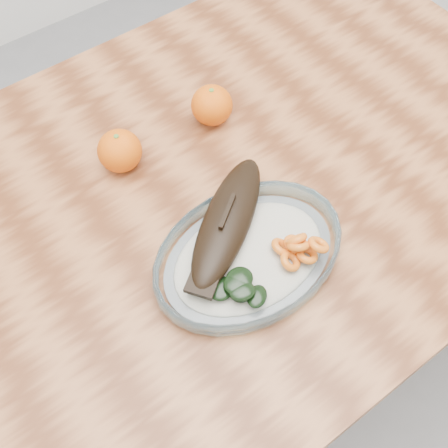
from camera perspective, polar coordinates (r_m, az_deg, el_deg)
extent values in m
plane|color=slate|center=(1.57, 0.36, -11.99)|extent=(3.00, 3.00, 0.00)
cube|color=#5A2C15|center=(0.92, 0.60, 4.24)|extent=(1.20, 0.80, 0.04)
cylinder|color=brown|center=(1.62, 8.85, 13.09)|extent=(0.06, 0.06, 0.71)
ellipsoid|color=white|center=(0.82, 2.51, -3.39)|extent=(0.54, 0.39, 0.01)
torus|color=#97CFEA|center=(0.81, 2.53, -3.04)|extent=(0.54, 0.54, 0.03)
ellipsoid|color=silver|center=(0.80, 2.55, -2.76)|extent=(0.48, 0.34, 0.02)
ellipsoid|color=black|center=(0.80, 0.34, 0.94)|extent=(0.24, 0.19, 0.04)
ellipsoid|color=black|center=(0.81, 0.33, 0.66)|extent=(0.20, 0.16, 0.02)
cube|color=black|center=(0.75, -2.18, -5.28)|extent=(0.06, 0.06, 0.01)
cube|color=black|center=(0.79, 0.34, 1.68)|extent=(0.05, 0.04, 0.02)
torus|color=#BE4E0D|center=(0.80, 7.24, -1.48)|extent=(0.04, 0.04, 0.03)
torus|color=#BE4E0D|center=(0.78, 6.87, -3.20)|extent=(0.04, 0.04, 0.03)
torus|color=#BE4E0D|center=(0.79, 8.58, -2.54)|extent=(0.04, 0.04, 0.03)
torus|color=#BE4E0D|center=(0.79, 5.95, -1.77)|extent=(0.04, 0.04, 0.04)
torus|color=#BE4E0D|center=(0.78, 9.75, -1.50)|extent=(0.04, 0.04, 0.03)
torus|color=#BE4E0D|center=(0.78, 7.67, -1.58)|extent=(0.05, 0.04, 0.04)
torus|color=#BE4E0D|center=(0.78, 7.49, -0.98)|extent=(0.05, 0.03, 0.04)
ellipsoid|color=black|center=(0.76, -0.38, -6.02)|extent=(0.05, 0.05, 0.01)
ellipsoid|color=black|center=(0.76, 1.78, -6.28)|extent=(0.05, 0.05, 0.01)
ellipsoid|color=black|center=(0.75, 3.43, -6.83)|extent=(0.04, 0.04, 0.01)
ellipsoid|color=black|center=(0.74, 1.91, -6.29)|extent=(0.04, 0.04, 0.01)
ellipsoid|color=black|center=(0.75, 1.60, -5.02)|extent=(0.04, 0.04, 0.01)
ellipsoid|color=black|center=(0.75, 1.32, -5.52)|extent=(0.05, 0.05, 0.01)
sphere|color=#E04F04|center=(0.91, -10.55, 7.32)|extent=(0.07, 0.07, 0.07)
sphere|color=#E04F04|center=(0.96, -1.25, 11.98)|extent=(0.07, 0.07, 0.07)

